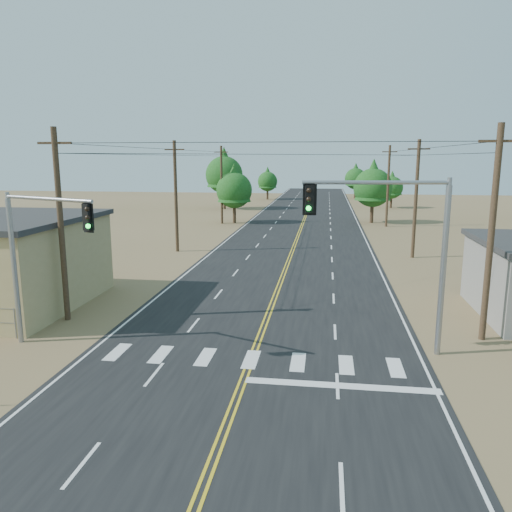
# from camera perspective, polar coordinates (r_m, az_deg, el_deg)

# --- Properties ---
(ground) EXTENTS (220.00, 220.00, 0.00)m
(ground) POSITION_cam_1_polar(r_m,az_deg,el_deg) (14.83, -5.60, -23.77)
(ground) COLOR olive
(ground) RESTS_ON ground
(road) EXTENTS (15.00, 200.00, 0.02)m
(road) POSITION_cam_1_polar(r_m,az_deg,el_deg) (42.74, 3.84, -0.29)
(road) COLOR black
(road) RESTS_ON ground
(utility_pole_left_near) EXTENTS (1.80, 0.30, 10.00)m
(utility_pole_left_near) POSITION_cam_1_polar(r_m,az_deg,el_deg) (27.56, -21.42, 3.39)
(utility_pole_left_near) COLOR #4C3826
(utility_pole_left_near) RESTS_ON ground
(utility_pole_left_mid) EXTENTS (1.80, 0.30, 10.00)m
(utility_pole_left_mid) POSITION_cam_1_polar(r_m,az_deg,el_deg) (45.95, -9.15, 6.83)
(utility_pole_left_mid) COLOR #4C3826
(utility_pole_left_mid) RESTS_ON ground
(utility_pole_left_far) EXTENTS (1.80, 0.30, 10.00)m
(utility_pole_left_far) POSITION_cam_1_polar(r_m,az_deg,el_deg) (65.29, -3.96, 8.19)
(utility_pole_left_far) COLOR #4C3826
(utility_pole_left_far) RESTS_ON ground
(utility_pole_right_near) EXTENTS (1.80, 0.30, 10.00)m
(utility_pole_right_near) POSITION_cam_1_polar(r_m,az_deg,el_deg) (25.17, 25.31, 2.42)
(utility_pole_right_near) COLOR #4C3826
(utility_pole_right_near) RESTS_ON ground
(utility_pole_right_mid) EXTENTS (1.80, 0.30, 10.00)m
(utility_pole_right_mid) POSITION_cam_1_polar(r_m,az_deg,el_deg) (44.55, 17.81, 6.31)
(utility_pole_right_mid) COLOR #4C3826
(utility_pole_right_mid) RESTS_ON ground
(utility_pole_right_far) EXTENTS (1.80, 0.30, 10.00)m
(utility_pole_right_far) POSITION_cam_1_polar(r_m,az_deg,el_deg) (64.32, 14.85, 7.80)
(utility_pole_right_far) COLOR #4C3826
(utility_pole_right_far) RESTS_ON ground
(signal_mast_left) EXTENTS (5.09, 2.28, 6.99)m
(signal_mast_left) POSITION_cam_1_polar(r_m,az_deg,el_deg) (23.76, -24.05, 1.05)
(signal_mast_left) COLOR gray
(signal_mast_left) RESTS_ON ground
(signal_mast_right) EXTENTS (6.15, 1.09, 7.69)m
(signal_mast_right) POSITION_cam_1_polar(r_m,az_deg,el_deg) (21.88, 16.50, 2.05)
(signal_mast_right) COLOR gray
(signal_mast_right) RESTS_ON ground
(tree_left_near) EXTENTS (4.69, 4.69, 7.82)m
(tree_left_near) POSITION_cam_1_polar(r_m,az_deg,el_deg) (65.86, -2.51, 7.93)
(tree_left_near) COLOR #3F2D1E
(tree_left_near) RESTS_ON ground
(tree_left_mid) EXTENTS (6.19, 6.19, 10.32)m
(tree_left_mid) POSITION_cam_1_polar(r_m,az_deg,el_deg) (84.32, -3.66, 9.67)
(tree_left_mid) COLOR #3F2D1E
(tree_left_mid) RESTS_ON ground
(tree_left_far) EXTENTS (4.03, 4.03, 6.72)m
(tree_left_far) POSITION_cam_1_polar(r_m,az_deg,el_deg) (103.80, 1.33, 8.74)
(tree_left_far) COLOR #3F2D1E
(tree_left_far) RESTS_ON ground
(tree_right_near) EXTENTS (5.04, 5.04, 8.41)m
(tree_right_near) POSITION_cam_1_polar(r_m,az_deg,el_deg) (67.68, 13.24, 8.04)
(tree_right_near) COLOR #3F2D1E
(tree_right_near) RESTS_ON ground
(tree_right_mid) EXTENTS (3.81, 3.81, 6.35)m
(tree_right_mid) POSITION_cam_1_polar(r_m,az_deg,el_deg) (88.99, 15.26, 7.81)
(tree_right_mid) COLOR #3F2D1E
(tree_right_mid) RESTS_ON ground
(tree_right_far) EXTENTS (4.49, 4.49, 7.48)m
(tree_right_far) POSITION_cam_1_polar(r_m,az_deg,el_deg) (109.33, 11.31, 8.90)
(tree_right_far) COLOR #3F2D1E
(tree_right_far) RESTS_ON ground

